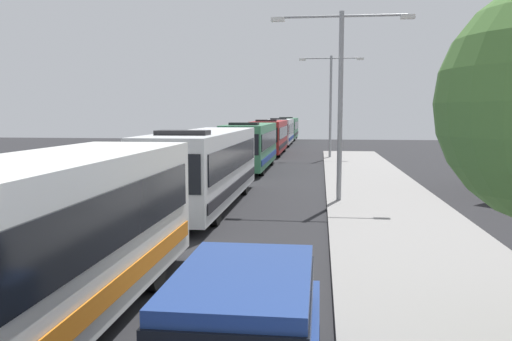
{
  "coord_description": "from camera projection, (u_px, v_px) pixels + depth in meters",
  "views": [
    {
      "loc": [
        3.3,
        4.13,
        3.8
      ],
      "look_at": [
        1.51,
        18.75,
        2.18
      ],
      "focal_mm": 37.0,
      "sensor_mm": 36.0,
      "label": 1
    }
  ],
  "objects": [
    {
      "name": "bus_second_in_line",
      "position": [
        206.0,
        165.0,
        21.32
      ],
      "size": [
        2.58,
        11.79,
        3.21
      ],
      "color": "silver",
      "rests_on": "ground_plane"
    },
    {
      "name": "bus_middle",
      "position": [
        251.0,
        144.0,
        35.13
      ],
      "size": [
        2.58,
        10.62,
        3.21
      ],
      "color": "#33724C",
      "rests_on": "ground_plane"
    },
    {
      "name": "bus_rear",
      "position": [
        281.0,
        131.0,
        61.23
      ],
      "size": [
        2.58,
        10.87,
        3.21
      ],
      "color": "silver",
      "rests_on": "ground_plane"
    },
    {
      "name": "streetlamp_mid",
      "position": [
        341.0,
        85.0,
        21.62
      ],
      "size": [
        5.76,
        0.28,
        7.74
      ],
      "color": "gray",
      "rests_on": "sidewalk"
    },
    {
      "name": "streetlamp_far",
      "position": [
        331.0,
        96.0,
        43.14
      ],
      "size": [
        5.21,
        0.28,
        8.26
      ],
      "color": "gray",
      "rests_on": "sidewalk"
    },
    {
      "name": "bus_tail_end",
      "position": [
        288.0,
        128.0,
        74.18
      ],
      "size": [
        2.58,
        11.78,
        3.21
      ],
      "color": "#33724C",
      "rests_on": "ground_plane"
    },
    {
      "name": "bus_lead",
      "position": [
        25.0,
        247.0,
        8.29
      ],
      "size": [
        2.58,
        10.96,
        3.21
      ],
      "color": "silver",
      "rests_on": "ground_plane"
    },
    {
      "name": "bus_fourth_in_line",
      "position": [
        270.0,
        136.0,
        48.25
      ],
      "size": [
        2.58,
        11.01,
        3.21
      ],
      "color": "maroon",
      "rests_on": "ground_plane"
    }
  ]
}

